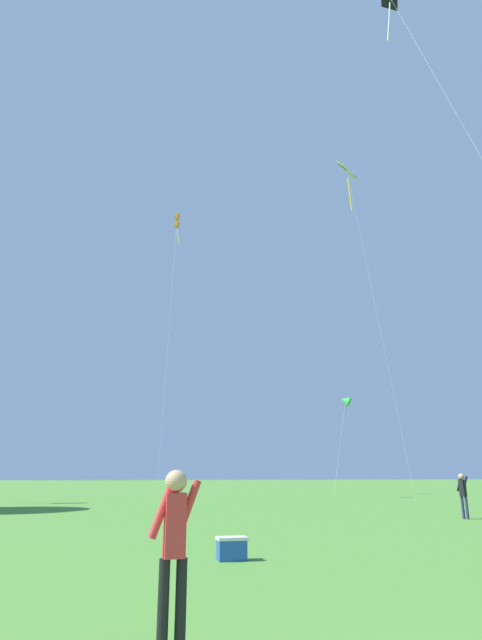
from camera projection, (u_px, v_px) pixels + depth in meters
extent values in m
cone|color=green|center=(345.00, 401.00, 49.54)|extent=(1.52, 1.49, 1.24)
cylinder|color=red|center=(345.00, 411.00, 49.17)|extent=(0.24, 0.24, 1.11)
cylinder|color=silver|center=(340.00, 445.00, 45.82)|extent=(3.58, 4.55, 8.30)
cube|color=yellow|center=(347.00, 171.00, 47.17)|extent=(2.05, 2.26, 2.10)
cylinder|color=#3F382D|center=(347.00, 171.00, 47.17)|extent=(1.86, 0.19, 1.12)
cylinder|color=yellow|center=(350.00, 195.00, 46.48)|extent=(0.30, 0.22, 3.20)
cylinder|color=silver|center=(376.00, 310.00, 40.51)|extent=(0.38, 5.87, 27.66)
cylinder|color=silver|center=(389.00, 21.00, 28.53)|extent=(0.38, 0.21, 2.55)
cube|color=orange|center=(177.00, 217.00, 43.99)|extent=(0.51, 0.56, 0.51)
cube|color=orange|center=(177.00, 224.00, 43.78)|extent=(0.51, 0.56, 0.51)
cylinder|color=#3F382D|center=(177.00, 221.00, 43.89)|extent=(0.03, 0.03, 1.02)
cylinder|color=yellow|center=(178.00, 234.00, 43.34)|extent=(0.26, 0.48, 1.77)
cylinder|color=silver|center=(168.00, 340.00, 37.92)|extent=(1.24, 5.77, 21.93)
cylinder|color=#2D3351|center=(467.00, 508.00, 20.32)|extent=(0.11, 0.11, 0.84)
cylinder|color=#2D3351|center=(463.00, 508.00, 20.46)|extent=(0.11, 0.11, 0.84)
cube|color=black|center=(463.00, 488.00, 20.60)|extent=(0.25, 0.26, 0.63)
cylinder|color=black|center=(465.00, 484.00, 20.54)|extent=(0.17, 0.29, 0.59)
cylinder|color=black|center=(459.00, 484.00, 20.75)|extent=(0.17, 0.29, 0.59)
sphere|color=tan|center=(461.00, 477.00, 20.72)|extent=(0.23, 0.23, 0.23)
cylinder|color=black|center=(181.00, 604.00, 5.16)|extent=(0.11, 0.11, 0.83)
cylinder|color=black|center=(163.00, 605.00, 5.11)|extent=(0.11, 0.11, 0.83)
cube|color=red|center=(175.00, 525.00, 5.34)|extent=(0.22, 0.20, 0.62)
cylinder|color=red|center=(188.00, 508.00, 5.42)|extent=(0.28, 0.10, 0.58)
cylinder|color=red|center=(163.00, 509.00, 5.35)|extent=(0.28, 0.10, 0.58)
sphere|color=tan|center=(176.00, 481.00, 5.46)|extent=(0.23, 0.23, 0.23)
cube|color=#2351B2|center=(232.00, 550.00, 10.48)|extent=(0.56, 0.36, 0.38)
cube|color=white|center=(232.00, 538.00, 10.55)|extent=(0.60, 0.40, 0.06)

